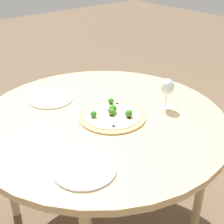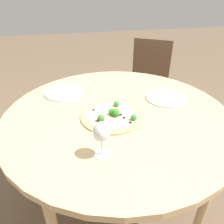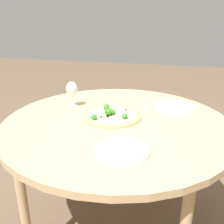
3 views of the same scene
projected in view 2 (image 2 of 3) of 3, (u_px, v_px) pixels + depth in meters
ground_plane at (116, 198)px, 1.65m from camera, size 12.00×12.00×0.00m
dining_table at (117, 121)px, 1.29m from camera, size 1.30×1.30×0.76m
chair at (148, 84)px, 2.24m from camera, size 0.55×0.55×0.92m
pizza at (112, 115)px, 1.21m from camera, size 0.35×0.35×0.06m
wine_glass at (101, 133)px, 0.89m from camera, size 0.07×0.07×0.17m
plate_near at (64, 92)px, 1.47m from camera, size 0.26×0.26×0.01m
plate_far at (165, 98)px, 1.40m from camera, size 0.25×0.25×0.01m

